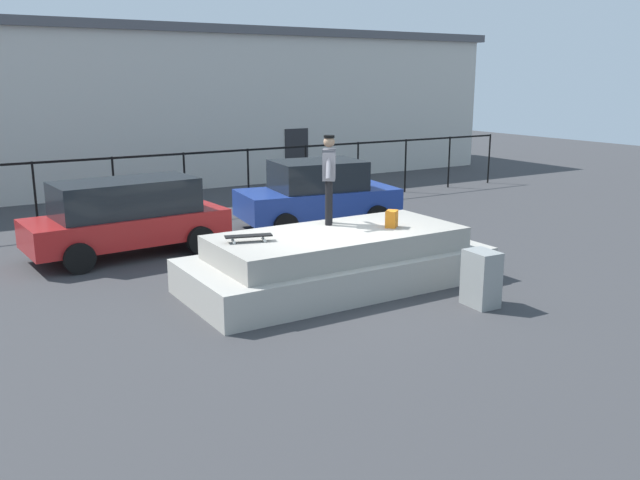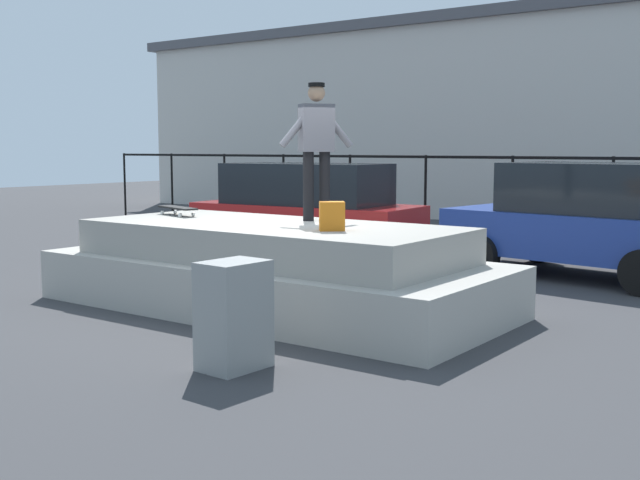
{
  "view_description": "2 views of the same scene",
  "coord_description": "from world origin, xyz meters",
  "px_view_note": "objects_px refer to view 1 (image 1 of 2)",
  "views": [
    {
      "loc": [
        -6.61,
        -10.33,
        3.89
      ],
      "look_at": [
        0.54,
        1.34,
        0.57
      ],
      "focal_mm": 37.63,
      "sensor_mm": 36.0,
      "label": 1
    },
    {
      "loc": [
        6.35,
        -7.45,
        1.99
      ],
      "look_at": [
        -0.04,
        1.27,
        0.72
      ],
      "focal_mm": 44.23,
      "sensor_mm": 36.0,
      "label": 2
    }
  ],
  "objects_px": {
    "skateboard": "(249,236)",
    "backpack": "(392,219)",
    "car_red_hatchback_near": "(127,216)",
    "car_blue_sedan_mid": "(318,194)",
    "utility_box": "(481,279)",
    "skateboarder": "(329,173)"
  },
  "relations": [
    {
      "from": "skateboarder",
      "to": "utility_box",
      "type": "xyz_separation_m",
      "value": [
        1.27,
        -2.96,
        -1.58
      ]
    },
    {
      "from": "skateboarder",
      "to": "skateboard",
      "type": "distance_m",
      "value": 2.27
    },
    {
      "from": "utility_box",
      "to": "backpack",
      "type": "bearing_deg",
      "value": 103.75
    },
    {
      "from": "skateboarder",
      "to": "utility_box",
      "type": "bearing_deg",
      "value": -66.89
    },
    {
      "from": "skateboarder",
      "to": "skateboard",
      "type": "height_order",
      "value": "skateboarder"
    },
    {
      "from": "skateboarder",
      "to": "car_blue_sedan_mid",
      "type": "relative_size",
      "value": 0.4
    },
    {
      "from": "skateboarder",
      "to": "utility_box",
      "type": "height_order",
      "value": "skateboarder"
    },
    {
      "from": "skateboard",
      "to": "backpack",
      "type": "distance_m",
      "value": 2.91
    },
    {
      "from": "skateboard",
      "to": "utility_box",
      "type": "relative_size",
      "value": 0.87
    },
    {
      "from": "skateboard",
      "to": "car_blue_sedan_mid",
      "type": "height_order",
      "value": "car_blue_sedan_mid"
    },
    {
      "from": "skateboard",
      "to": "car_blue_sedan_mid",
      "type": "distance_m",
      "value": 6.2
    },
    {
      "from": "backpack",
      "to": "car_blue_sedan_mid",
      "type": "distance_m",
      "value": 5.1
    },
    {
      "from": "skateboarder",
      "to": "car_red_hatchback_near",
      "type": "height_order",
      "value": "skateboarder"
    },
    {
      "from": "skateboard",
      "to": "car_red_hatchback_near",
      "type": "height_order",
      "value": "car_red_hatchback_near"
    },
    {
      "from": "car_red_hatchback_near",
      "to": "car_blue_sedan_mid",
      "type": "relative_size",
      "value": 1.02
    },
    {
      "from": "car_red_hatchback_near",
      "to": "skateboard",
      "type": "bearing_deg",
      "value": -77.0
    },
    {
      "from": "backpack",
      "to": "car_red_hatchback_near",
      "type": "xyz_separation_m",
      "value": [
        -3.86,
        4.6,
        -0.32
      ]
    },
    {
      "from": "car_blue_sedan_mid",
      "to": "utility_box",
      "type": "height_order",
      "value": "car_blue_sedan_mid"
    },
    {
      "from": "skateboarder",
      "to": "skateboard",
      "type": "xyz_separation_m",
      "value": [
        -2.01,
        -0.52,
        -0.92
      ]
    },
    {
      "from": "car_blue_sedan_mid",
      "to": "utility_box",
      "type": "distance_m",
      "value": 7.06
    },
    {
      "from": "backpack",
      "to": "utility_box",
      "type": "distance_m",
      "value": 2.23
    },
    {
      "from": "skateboard",
      "to": "backpack",
      "type": "xyz_separation_m",
      "value": [
        2.89,
        -0.37,
        0.06
      ]
    }
  ]
}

